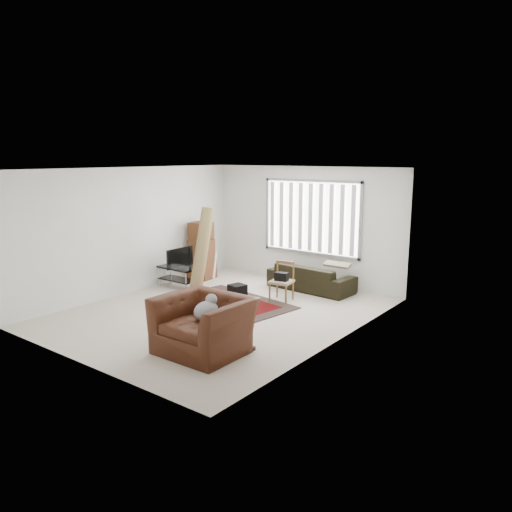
{
  "coord_description": "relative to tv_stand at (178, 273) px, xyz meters",
  "views": [
    {
      "loc": [
        6.07,
        -6.83,
        2.94
      ],
      "look_at": [
        0.41,
        0.6,
        1.05
      ],
      "focal_mm": 35.0,
      "sensor_mm": 36.0,
      "label": 1
    }
  ],
  "objects": [
    {
      "name": "moving_boxes",
      "position": [
        -0.19,
        0.97,
        0.29
      ],
      "size": [
        0.61,
        0.57,
        1.37
      ],
      "color": "#58331B",
      "rests_on": "ground"
    },
    {
      "name": "room",
      "position": [
        1.98,
        -0.28,
        1.41
      ],
      "size": [
        6.0,
        6.02,
        2.71
      ],
      "color": "beige",
      "rests_on": "ground"
    },
    {
      "name": "subwoofer",
      "position": [
        1.69,
        0.06,
        -0.17
      ],
      "size": [
        0.37,
        0.37,
        0.31
      ],
      "primitive_type": "cube",
      "rotation": [
        0.0,
        0.0,
        -0.22
      ],
      "color": "black",
      "rests_on": "persian_rug"
    },
    {
      "name": "tv",
      "position": [
        -0.0,
        0.0,
        0.36
      ],
      "size": [
        0.1,
        0.77,
        0.44
      ],
      "primitive_type": "imported",
      "rotation": [
        0.0,
        0.0,
        1.57
      ],
      "color": "black",
      "rests_on": "tv_stand"
    },
    {
      "name": "side_chair",
      "position": [
        2.44,
        0.58,
        0.1
      ],
      "size": [
        0.5,
        0.5,
        0.8
      ],
      "rotation": [
        0.0,
        0.0,
        0.18
      ],
      "color": "#867558",
      "rests_on": "ground"
    },
    {
      "name": "tv_stand",
      "position": [
        0.0,
        0.0,
        0.0
      ],
      "size": [
        0.96,
        0.43,
        0.48
      ],
      "color": "black",
      "rests_on": "ground"
    },
    {
      "name": "armchair",
      "position": [
        3.05,
        -2.4,
        0.15
      ],
      "size": [
        1.32,
        1.15,
        0.97
      ],
      "rotation": [
        0.0,
        0.0,
        0.0
      ],
      "color": "#3D1A0C",
      "rests_on": "ground"
    },
    {
      "name": "rolled_rug",
      "position": [
        0.66,
        0.09,
        0.58
      ],
      "size": [
        0.35,
        0.81,
        1.85
      ],
      "primitive_type": "cylinder",
      "rotation": [
        -0.28,
        0.0,
        0.1
      ],
      "color": "olive",
      "rests_on": "ground"
    },
    {
      "name": "white_flatpack",
      "position": [
        -0.17,
        1.11,
        -0.02
      ],
      "size": [
        0.55,
        0.32,
        0.66
      ],
      "primitive_type": "cube",
      "rotation": [
        -0.23,
        0.0,
        0.21
      ],
      "color": "silver",
      "rests_on": "ground"
    },
    {
      "name": "sofa",
      "position": [
        2.48,
        1.66,
        0.03
      ],
      "size": [
        1.99,
        0.97,
        0.75
      ],
      "primitive_type": "imported",
      "rotation": [
        0.0,
        0.0,
        3.08
      ],
      "color": "black",
      "rests_on": "ground"
    },
    {
      "name": "persian_rug",
      "position": [
        1.73,
        -0.26,
        -0.33
      ],
      "size": [
        2.66,
        1.98,
        0.02
      ],
      "color": "black",
      "rests_on": "ground"
    }
  ]
}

